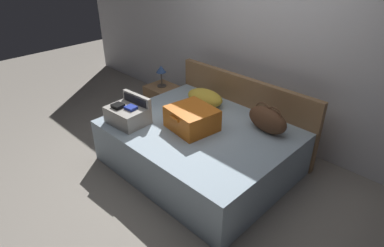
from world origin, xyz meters
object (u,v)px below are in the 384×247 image
object	(u,v)px
hard_case_large	(192,118)
nightstand	(163,101)
bed	(199,147)
duffel_bag	(267,120)
pillow_near_headboard	(205,98)
hard_case_medium	(128,114)
table_lamp	(161,71)

from	to	relation	value
hard_case_large	nightstand	xyz separation A→B (m)	(-1.26, 0.63, -0.42)
bed	hard_case_large	size ratio (longest dim) A/B	3.68
nightstand	bed	bearing A→B (deg)	-22.93
duffel_bag	nightstand	distance (m)	1.95
duffel_bag	pillow_near_headboard	xyz separation A→B (m)	(-0.95, 0.01, -0.05)
nightstand	hard_case_medium	bearing A→B (deg)	-59.07
bed	table_lamp	xyz separation A→B (m)	(-1.31, 0.55, 0.47)
hard_case_medium	pillow_near_headboard	world-z (taller)	hard_case_medium
hard_case_medium	pillow_near_headboard	distance (m)	1.04
pillow_near_headboard	table_lamp	distance (m)	0.95
hard_case_large	duffel_bag	xyz separation A→B (m)	(0.64, 0.54, 0.02)
hard_case_medium	duffel_bag	xyz separation A→B (m)	(1.26, 0.97, 0.03)
hard_case_large	pillow_near_headboard	world-z (taller)	hard_case_large
bed	duffel_bag	distance (m)	0.86
nightstand	table_lamp	xyz separation A→B (m)	(0.00, 0.00, 0.49)
bed	pillow_near_headboard	size ratio (longest dim) A/B	3.97
hard_case_medium	duffel_bag	world-z (taller)	duffel_bag
pillow_near_headboard	hard_case_large	bearing A→B (deg)	-60.63
bed	table_lamp	world-z (taller)	table_lamp
duffel_bag	pillow_near_headboard	distance (m)	0.95
hard_case_large	duffel_bag	distance (m)	0.84
hard_case_large	pillow_near_headboard	distance (m)	0.64
bed	table_lamp	bearing A→B (deg)	157.07
duffel_bag	hard_case_large	bearing A→B (deg)	-139.67
bed	nightstand	bearing A→B (deg)	157.07
nightstand	table_lamp	distance (m)	0.49
pillow_near_headboard	nightstand	xyz separation A→B (m)	(-0.94, 0.07, -0.39)
pillow_near_headboard	table_lamp	world-z (taller)	table_lamp
pillow_near_headboard	table_lamp	size ratio (longest dim) A/B	1.59
hard_case_large	table_lamp	world-z (taller)	table_lamp
hard_case_large	duffel_bag	world-z (taller)	duffel_bag
duffel_bag	hard_case_medium	bearing A→B (deg)	-142.34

